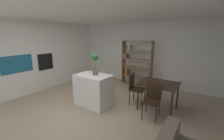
{
  "coord_description": "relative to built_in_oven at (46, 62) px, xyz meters",
  "views": [
    {
      "loc": [
        2.71,
        -2.86,
        2.07
      ],
      "look_at": [
        0.28,
        0.69,
        1.06
      ],
      "focal_mm": 23.65,
      "sensor_mm": 36.0,
      "label": 1
    }
  ],
  "objects": [
    {
      "name": "ceiling_slab",
      "position": [
        2.54,
        -0.3,
        1.54
      ],
      "size": [
        6.58,
        6.24,
        0.06
      ],
      "color": "white",
      "rests_on": "ground_plane"
    },
    {
      "name": "open_bookshelf",
      "position": [
        2.63,
        2.41,
        -0.13
      ],
      "size": [
        1.28,
        0.33,
        1.86
      ],
      "color": "#997551",
      "rests_on": "ground_plane"
    },
    {
      "name": "kitchen_island",
      "position": [
        2.44,
        -0.03,
        -0.62
      ],
      "size": [
        1.04,
        0.69,
        0.94
      ],
      "primitive_type": "cube",
      "color": "white",
      "rests_on": "ground_plane"
    },
    {
      "name": "built_in_oven",
      "position": [
        0.0,
        0.0,
        0.0
      ],
      "size": [
        0.06,
        0.58,
        0.61
      ],
      "color": "black",
      "rests_on": "ground_plane"
    },
    {
      "name": "dining_table",
      "position": [
        4.14,
        0.77,
        -0.39
      ],
      "size": [
        1.02,
        0.84,
        0.79
      ],
      "color": "black",
      "rests_on": "ground_plane"
    },
    {
      "name": "tall_cabinet_run_left",
      "position": [
        -0.35,
        -0.3,
        0.21
      ],
      "size": [
        0.66,
        5.63,
        2.59
      ],
      "primitive_type": "cube",
      "color": "white",
      "rests_on": "ground_plane"
    },
    {
      "name": "cabinet_niche_splashback",
      "position": [
        -0.02,
        -1.0,
        0.06
      ],
      "size": [
        0.01,
        1.0,
        0.58
      ],
      "color": "#1E6084",
      "rests_on": "ground_plane"
    },
    {
      "name": "back_partition",
      "position": [
        2.54,
        2.79,
        0.21
      ],
      "size": [
        6.58,
        0.06,
        2.59
      ],
      "primitive_type": "cube",
      "color": "silver",
      "rests_on": "ground_plane"
    },
    {
      "name": "potted_plant_on_island",
      "position": [
        2.48,
        0.03,
        0.23
      ],
      "size": [
        0.2,
        0.2,
        0.62
      ],
      "color": "brown",
      "rests_on": "kitchen_island"
    },
    {
      "name": "dining_chair_island_side",
      "position": [
        3.41,
        0.76,
        -0.52
      ],
      "size": [
        0.47,
        0.5,
        0.94
      ],
      "rotation": [
        0.0,
        0.0,
        1.7
      ],
      "color": "black",
      "rests_on": "ground_plane"
    },
    {
      "name": "ground_plane",
      "position": [
        2.54,
        -0.3,
        -1.08
      ],
      "size": [
        9.04,
        9.04,
        0.0
      ],
      "primitive_type": "plane",
      "color": "tan"
    },
    {
      "name": "dining_chair_near",
      "position": [
        4.12,
        0.33,
        -0.56
      ],
      "size": [
        0.45,
        0.5,
        0.89
      ],
      "rotation": [
        0.0,
        0.0,
        0.12
      ],
      "color": "black",
      "rests_on": "ground_plane"
    }
  ]
}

